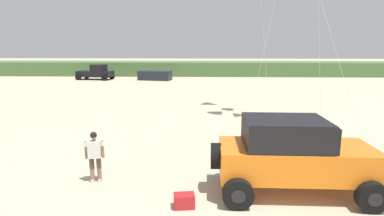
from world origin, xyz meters
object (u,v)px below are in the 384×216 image
object	(u,v)px
distant_pickup	(96,73)
jeep	(293,154)
person_watching	(95,154)
cooler_box	(184,201)
distant_sedan	(155,76)

from	to	relation	value
distant_pickup	jeep	bearing A→B (deg)	-62.12
person_watching	cooler_box	distance (m)	3.41
jeep	cooler_box	bearing A→B (deg)	-162.37
jeep	distant_sedan	bearing A→B (deg)	105.89
cooler_box	distant_pickup	bearing A→B (deg)	104.86
jeep	cooler_box	xyz separation A→B (m)	(-3.13, -1.00, -1.01)
jeep	person_watching	xyz separation A→B (m)	(-6.08, 0.54, -0.26)
cooler_box	distant_sedan	distance (m)	32.90
distant_pickup	distant_sedan	world-z (taller)	distant_pickup
jeep	person_watching	distance (m)	6.11
jeep	distant_sedan	xyz separation A→B (m)	(-8.94, 31.39, -0.60)
cooler_box	distant_pickup	size ratio (longest dim) A/B	0.12
person_watching	distant_sedan	xyz separation A→B (m)	(-2.86, 30.84, -0.34)
jeep	distant_pickup	bearing A→B (deg)	117.88
person_watching	distant_pickup	xyz separation A→B (m)	(-10.74, 31.24, 0.00)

